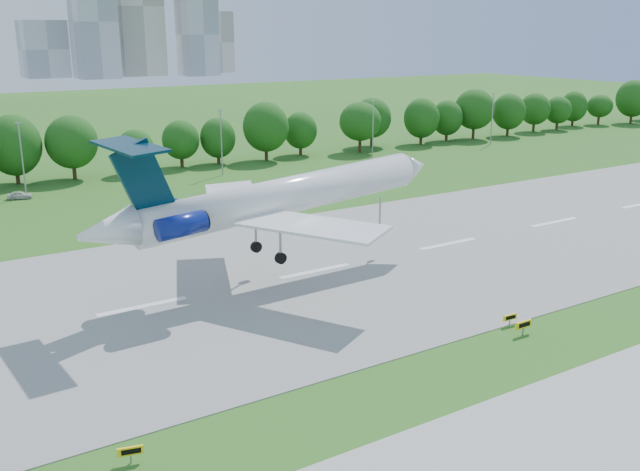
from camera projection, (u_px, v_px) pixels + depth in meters
The scene contains 10 objects.
ground at pixel (472, 353), 59.94m from camera, with size 600.00×600.00×0.00m, color #255817.
runway at pixel (315, 271), 80.23m from camera, with size 400.00×45.00×0.08m, color gray.
tree_line at pixel (125, 142), 132.93m from camera, with size 288.40×8.40×10.40m.
light_poles at pixel (129, 149), 123.48m from camera, with size 175.90×0.25×12.19m.
skyline at pixel (131, 23), 420.16m from camera, with size 127.00×52.00×80.00m.
airliner at pixel (268, 198), 74.54m from camera, with size 42.93×31.16×14.03m.
taxi_sign_left at pixel (130, 451), 44.52m from camera, with size 1.61×0.58×1.14m.
taxi_sign_centre at pixel (510, 317), 65.44m from camera, with size 1.53×0.28×1.07m.
taxi_sign_right at pixel (524, 325), 63.43m from camera, with size 1.83×0.25×1.29m.
service_vehicle_b at pixel (20, 195), 114.82m from camera, with size 1.53×3.81×1.30m, color silver.
Camera 1 is at (-40.16, -39.49, 26.14)m, focal length 40.00 mm.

